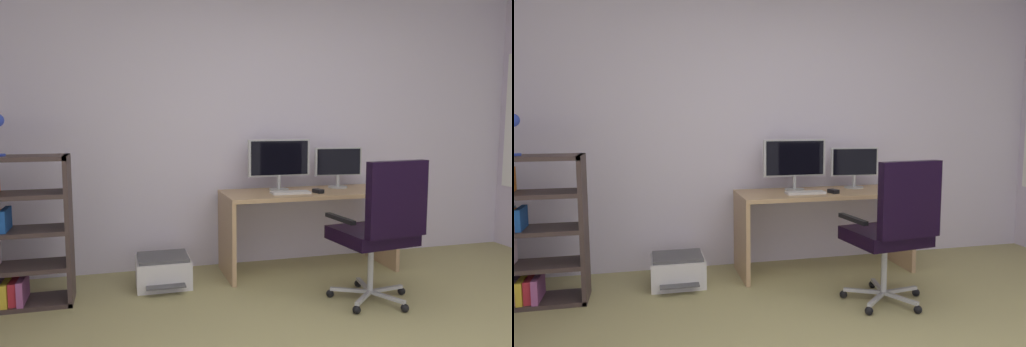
% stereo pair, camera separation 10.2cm
% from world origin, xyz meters
% --- Properties ---
extents(wall_back, '(5.42, 0.10, 2.66)m').
position_xyz_m(wall_back, '(0.00, 2.42, 1.33)').
color(wall_back, silver).
rests_on(wall_back, ground).
extents(desk, '(1.54, 0.60, 0.73)m').
position_xyz_m(desk, '(0.33, 1.99, 0.54)').
color(desk, tan).
rests_on(desk, ground).
extents(monitor_main, '(0.58, 0.18, 0.46)m').
position_xyz_m(monitor_main, '(0.09, 2.12, 1.00)').
color(monitor_main, '#B2B5B7').
rests_on(monitor_main, desk).
extents(monitor_secondary, '(0.45, 0.18, 0.38)m').
position_xyz_m(monitor_secondary, '(0.68, 2.12, 0.95)').
color(monitor_secondary, '#B2B5B7').
rests_on(monitor_secondary, desk).
extents(keyboard, '(0.34, 0.13, 0.02)m').
position_xyz_m(keyboard, '(0.12, 1.89, 0.74)').
color(keyboard, silver).
rests_on(keyboard, desk).
extents(computer_mouse, '(0.08, 0.11, 0.03)m').
position_xyz_m(computer_mouse, '(0.37, 1.86, 0.74)').
color(computer_mouse, black).
rests_on(computer_mouse, desk).
extents(office_chair, '(0.65, 0.67, 1.09)m').
position_xyz_m(office_chair, '(0.51, 1.04, 0.60)').
color(office_chair, '#B7BABC').
rests_on(office_chair, ground).
extents(bookshelf, '(0.77, 0.34, 1.11)m').
position_xyz_m(bookshelf, '(-2.13, 1.75, 0.52)').
color(bookshelf, '#3D2F2D').
rests_on(bookshelf, ground).
extents(printer, '(0.44, 0.47, 0.25)m').
position_xyz_m(printer, '(-0.98, 1.90, 0.12)').
color(printer, silver).
rests_on(printer, ground).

